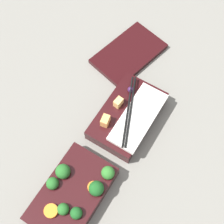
{
  "coord_description": "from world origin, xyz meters",
  "views": [
    {
      "loc": [
        -0.2,
        -0.15,
        0.78
      ],
      "look_at": [
        0.11,
        0.04,
        0.04
      ],
      "focal_mm": 50.0,
      "sensor_mm": 36.0,
      "label": 1
    }
  ],
  "objects": [
    {
      "name": "ground_plane",
      "position": [
        0.0,
        0.0,
        0.0
      ],
      "size": [
        3.0,
        3.0,
        0.0
      ],
      "primitive_type": "plane",
      "color": "slate"
    },
    {
      "name": "bento_tray_vegetable",
      "position": [
        -0.11,
        0.01,
        0.02
      ],
      "size": [
        0.22,
        0.13,
        0.07
      ],
      "color": "black",
      "rests_on": "ground_plane"
    },
    {
      "name": "bento_tray_rice",
      "position": [
        0.13,
        -0.01,
        0.02
      ],
      "size": [
        0.22,
        0.13,
        0.07
      ],
      "color": "black",
      "rests_on": "ground_plane"
    },
    {
      "name": "bento_lid",
      "position": [
        0.32,
        0.1,
        0.01
      ],
      "size": [
        0.24,
        0.18,
        0.02
      ],
      "primitive_type": "cube",
      "rotation": [
        0.0,
        0.0,
        -0.24
      ],
      "color": "black",
      "rests_on": "ground_plane"
    }
  ]
}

